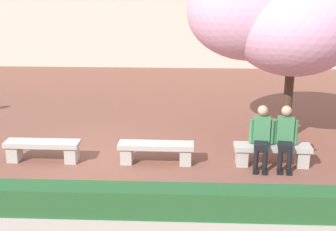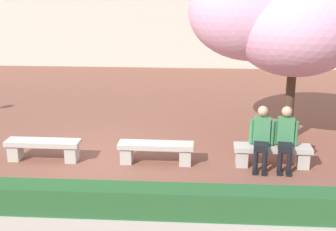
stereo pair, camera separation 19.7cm
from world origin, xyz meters
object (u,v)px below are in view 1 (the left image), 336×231
object	(u,v)px
person_seated_left	(262,134)
person_seated_right	(285,135)
stone_bench_near_west	(43,148)
cherry_tree_main	(294,18)
stone_bench_near_east	(272,152)
stone_bench_center	(156,150)

from	to	relation	value
person_seated_left	person_seated_right	distance (m)	0.48
stone_bench_near_west	cherry_tree_main	world-z (taller)	cherry_tree_main
stone_bench_near_west	cherry_tree_main	distance (m)	6.29
person_seated_left	stone_bench_near_west	bearing A→B (deg)	179.34
stone_bench_near_east	person_seated_left	xyz separation A→B (m)	(-0.25, -0.05, 0.40)
stone_bench_center	person_seated_left	distance (m)	2.21
cherry_tree_main	person_seated_left	bearing A→B (deg)	-115.95
person_seated_right	stone_bench_near_west	bearing A→B (deg)	179.40
stone_bench_near_east	person_seated_right	distance (m)	0.47
person_seated_right	cherry_tree_main	xyz separation A→B (m)	(0.38, 1.77, 2.20)
person_seated_left	person_seated_right	size ratio (longest dim) A/B	1.00
stone_bench_near_west	stone_bench_near_east	xyz separation A→B (m)	(4.85, 0.00, 0.00)
stone_bench_center	person_seated_left	size ratio (longest dim) A/B	1.23
stone_bench_center	stone_bench_near_east	xyz separation A→B (m)	(2.43, 0.00, 0.00)
person_seated_left	person_seated_right	xyz separation A→B (m)	(0.48, -0.00, 0.00)
cherry_tree_main	stone_bench_near_west	bearing A→B (deg)	-162.55
person_seated_right	person_seated_left	bearing A→B (deg)	179.99
stone_bench_near_west	stone_bench_near_east	bearing A→B (deg)	0.00
stone_bench_center	person_seated_right	size ratio (longest dim) A/B	1.23
stone_bench_near_west	person_seated_right	bearing A→B (deg)	-0.60
stone_bench_near_west	stone_bench_near_east	distance (m)	4.85
stone_bench_center	person_seated_right	world-z (taller)	person_seated_right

